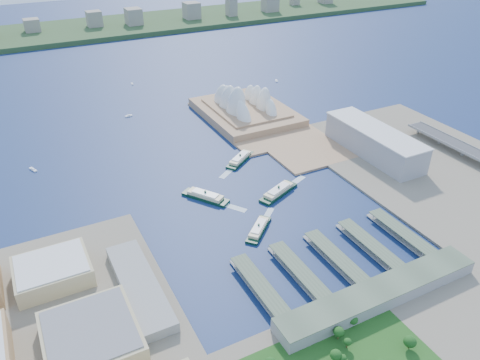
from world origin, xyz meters
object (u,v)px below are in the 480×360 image
ferry_d (279,190)px  toaster_building (374,142)px  ferry_b (240,158)px  ferry_a (205,195)px  opera_house (246,97)px  ferry_c (259,227)px

ferry_d → toaster_building: bearing=-104.4°
ferry_b → ferry_a: bearing=-86.0°
opera_house → toaster_building: 219.62m
opera_house → ferry_b: size_ratio=3.24×
ferry_d → opera_house: bearing=-41.8°
ferry_d → ferry_c: bearing=109.8°
ferry_a → ferry_b: size_ratio=1.04×
opera_house → ferry_d: 239.62m
ferry_b → ferry_d: size_ratio=0.95×
toaster_building → opera_house: bearing=114.2°
ferry_b → ferry_c: (-53.93, -146.82, -0.56)m
ferry_a → ferry_b: bearing=4.6°
toaster_building → ferry_c: toaster_building is taller
opera_house → toaster_building: (90.00, -200.00, -11.50)m
ferry_b → ferry_c: 156.41m
opera_house → ferry_c: opera_house is taller
opera_house → ferry_d: (-75.56, -225.85, -26.48)m
ferry_c → toaster_building: bearing=-112.8°
opera_house → ferry_b: 155.72m
toaster_building → ferry_c: bearing=-160.5°
ferry_b → ferry_c: ferry_b is taller
opera_house → ferry_a: bearing=-128.7°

